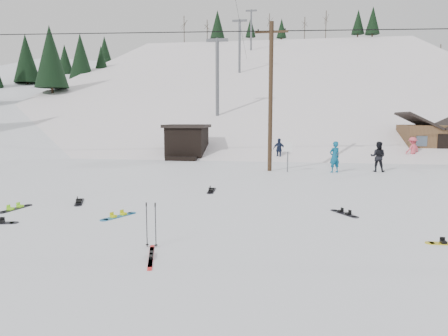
# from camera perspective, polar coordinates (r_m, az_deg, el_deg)

# --- Properties ---
(ground) EXTENTS (200.00, 200.00, 0.00)m
(ground) POSITION_cam_1_polar(r_m,az_deg,el_deg) (11.70, -6.12, -9.17)
(ground) COLOR white
(ground) RESTS_ON ground
(ski_slope) EXTENTS (60.00, 85.24, 65.97)m
(ski_slope) POSITION_cam_1_polar(r_m,az_deg,el_deg) (67.66, 6.00, -5.92)
(ski_slope) COLOR white
(ski_slope) RESTS_ON ground
(ridge_left) EXTENTS (47.54, 95.03, 58.38)m
(ridge_left) POSITION_cam_1_polar(r_m,az_deg,el_deg) (71.97, -24.39, -4.92)
(ridge_left) COLOR white
(ridge_left) RESTS_ON ground
(treeline_left) EXTENTS (20.00, 64.00, 10.00)m
(treeline_left) POSITION_cam_1_polar(r_m,az_deg,el_deg) (62.91, -27.34, 3.39)
(treeline_left) COLOR black
(treeline_left) RESTS_ON ground
(treeline_crest) EXTENTS (50.00, 6.00, 10.00)m
(treeline_crest) POSITION_cam_1_polar(r_m,az_deg,el_deg) (96.95, 6.95, 5.19)
(treeline_crest) COLOR black
(treeline_crest) RESTS_ON ski_slope
(utility_pole) EXTENTS (2.00, 0.26, 9.00)m
(utility_pole) POSITION_cam_1_polar(r_m,az_deg,el_deg) (24.90, 6.68, 10.35)
(utility_pole) COLOR #3A2819
(utility_pole) RESTS_ON ground
(trail_sign) EXTENTS (0.50, 0.09, 1.85)m
(trail_sign) POSITION_cam_1_polar(r_m,az_deg,el_deg) (24.51, 9.10, 2.39)
(trail_sign) COLOR #595B60
(trail_sign) RESTS_ON ground
(lift_hut) EXTENTS (3.40, 4.10, 2.75)m
(lift_hut) POSITION_cam_1_polar(r_m,az_deg,el_deg) (32.81, -5.31, 3.79)
(lift_hut) COLOR black
(lift_hut) RESTS_ON ground
(lift_tower_near) EXTENTS (2.20, 0.36, 8.00)m
(lift_tower_near) POSITION_cam_1_polar(r_m,az_deg,el_deg) (41.68, -0.96, 13.48)
(lift_tower_near) COLOR #595B60
(lift_tower_near) RESTS_ON ski_slope
(lift_tower_mid) EXTENTS (2.20, 0.36, 8.00)m
(lift_tower_mid) POSITION_cam_1_polar(r_m,az_deg,el_deg) (62.23, 2.24, 17.42)
(lift_tower_mid) COLOR #595B60
(lift_tower_mid) RESTS_ON ski_slope
(lift_tower_far) EXTENTS (2.20, 0.36, 8.00)m
(lift_tower_far) POSITION_cam_1_polar(r_m,az_deg,el_deg) (83.02, 3.90, 19.38)
(lift_tower_far) COLOR #595B60
(lift_tower_far) RESTS_ON ski_slope
(cabin) EXTENTS (5.39, 4.40, 3.77)m
(cabin) POSITION_cam_1_polar(r_m,az_deg,el_deg) (36.93, 27.82, 3.56)
(cabin) COLOR brown
(cabin) RESTS_ON ground
(hero_snowboard) EXTENTS (0.80, 1.33, 0.10)m
(hero_snowboard) POSITION_cam_1_polar(r_m,az_deg,el_deg) (13.88, -14.85, -6.64)
(hero_snowboard) COLOR #196DA3
(hero_snowboard) RESTS_ON ground
(hero_skis) EXTENTS (0.59, 1.67, 0.09)m
(hero_skis) POSITION_cam_1_polar(r_m,az_deg,el_deg) (9.84, -10.39, -12.28)
(hero_skis) COLOR red
(hero_skis) RESTS_ON ground
(ski_poles) EXTENTS (0.32, 0.08, 1.16)m
(ski_poles) POSITION_cam_1_polar(r_m,az_deg,el_deg) (10.40, -10.37, -7.94)
(ski_poles) COLOR black
(ski_poles) RESTS_ON ground
(board_scatter_b) EXTENTS (0.77, 1.39, 0.10)m
(board_scatter_b) POSITION_cam_1_polar(r_m,az_deg,el_deg) (16.61, -19.98, -4.57)
(board_scatter_b) COLOR black
(board_scatter_b) RESTS_ON ground
(board_scatter_c) EXTENTS (0.45, 1.52, 0.11)m
(board_scatter_c) POSITION_cam_1_polar(r_m,az_deg,el_deg) (16.38, -27.65, -5.12)
(board_scatter_c) COLOR black
(board_scatter_c) RESTS_ON ground
(board_scatter_d) EXTENTS (0.83, 1.17, 0.09)m
(board_scatter_d) POSITION_cam_1_polar(r_m,az_deg,el_deg) (14.42, 16.80, -6.20)
(board_scatter_d) COLOR black
(board_scatter_d) RESTS_ON ground
(board_scatter_f) EXTENTS (0.37, 1.52, 0.11)m
(board_scatter_f) POSITION_cam_1_polar(r_m,az_deg,el_deg) (18.05, -1.80, -3.22)
(board_scatter_f) COLOR black
(board_scatter_f) RESTS_ON ground
(skier_teal) EXTENTS (0.82, 0.72, 1.88)m
(skier_teal) POSITION_cam_1_polar(r_m,az_deg,el_deg) (24.95, 15.52, 1.53)
(skier_teal) COLOR #0B5275
(skier_teal) RESTS_ON ground
(skier_dark) EXTENTS (1.08, 0.96, 1.85)m
(skier_dark) POSITION_cam_1_polar(r_m,az_deg,el_deg) (26.15, 21.14, 1.52)
(skier_dark) COLOR black
(skier_dark) RESTS_ON ground
(skier_pink) EXTENTS (1.38, 1.21, 1.85)m
(skier_pink) POSITION_cam_1_polar(r_m,az_deg,el_deg) (33.35, 25.32, 2.43)
(skier_pink) COLOR #DD4E5E
(skier_pink) RESTS_ON ground
(skier_navy) EXTENTS (1.09, 0.69, 1.72)m
(skier_navy) POSITION_cam_1_polar(r_m,az_deg,el_deg) (31.12, 7.90, 2.64)
(skier_navy) COLOR #161F37
(skier_navy) RESTS_ON ground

